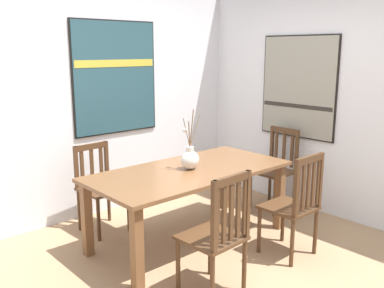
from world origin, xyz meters
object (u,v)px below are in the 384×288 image
(centerpiece_vase, at_px, (190,159))
(chair_2, at_px, (276,168))
(chair_3, at_px, (218,233))
(painting_on_back_wall, at_px, (115,78))
(chair_1, at_px, (100,186))
(dining_table, at_px, (190,179))
(chair_0, at_px, (295,203))
(painting_on_side_wall, at_px, (298,87))

(centerpiece_vase, height_order, chair_2, centerpiece_vase)
(chair_2, bearing_deg, chair_3, -154.89)
(painting_on_back_wall, bearing_deg, centerpiece_vase, -89.50)
(centerpiece_vase, height_order, chair_1, centerpiece_vase)
(dining_table, xyz_separation_m, painting_on_back_wall, (-0.01, 1.25, 0.90))
(chair_3, bearing_deg, chair_0, -0.51)
(chair_2, bearing_deg, chair_1, 156.20)
(painting_on_back_wall, distance_m, painting_on_side_wall, 2.10)
(chair_0, relative_size, chair_3, 0.98)
(dining_table, bearing_deg, painting_on_side_wall, -1.74)
(chair_0, bearing_deg, chair_2, 44.85)
(painting_on_back_wall, bearing_deg, dining_table, -89.64)
(dining_table, bearing_deg, painting_on_back_wall, 90.36)
(chair_2, bearing_deg, painting_on_side_wall, -12.53)
(chair_1, xyz_separation_m, painting_on_side_wall, (2.13, -0.88, 0.95))
(chair_0, bearing_deg, dining_table, 119.65)
(chair_2, height_order, painting_on_side_wall, painting_on_side_wall)
(chair_2, distance_m, painting_on_side_wall, 0.97)
(chair_0, distance_m, chair_3, 0.96)
(chair_0, xyz_separation_m, chair_3, (-0.96, 0.01, 0.01))
(centerpiece_vase, distance_m, chair_0, 1.04)
(painting_on_back_wall, xyz_separation_m, painting_on_side_wall, (1.64, -1.30, -0.12))
(painting_on_side_wall, bearing_deg, chair_0, -144.84)
(chair_2, bearing_deg, dining_table, -179.53)
(chair_3, height_order, painting_on_side_wall, painting_on_side_wall)
(chair_2, distance_m, painting_on_back_wall, 2.12)
(chair_2, height_order, chair_3, chair_3)
(centerpiece_vase, xyz_separation_m, painting_on_side_wall, (1.63, -0.06, 0.58))
(chair_2, height_order, painting_on_back_wall, painting_on_back_wall)
(dining_table, height_order, painting_on_back_wall, painting_on_back_wall)
(chair_3, xyz_separation_m, painting_on_back_wall, (0.46, 2.10, 1.02))
(centerpiece_vase, xyz_separation_m, painting_on_back_wall, (-0.01, 1.25, 0.70))
(centerpiece_vase, distance_m, chair_3, 1.03)
(dining_table, height_order, chair_2, chair_2)
(chair_1, height_order, chair_3, chair_3)
(dining_table, xyz_separation_m, chair_2, (1.36, 0.01, -0.15))
(dining_table, distance_m, centerpiece_vase, 0.20)
(chair_1, xyz_separation_m, painting_on_back_wall, (0.49, 0.42, 1.06))
(chair_3, xyz_separation_m, painting_on_side_wall, (2.10, 0.80, 0.91))
(centerpiece_vase, distance_m, chair_1, 1.03)
(centerpiece_vase, relative_size, painting_on_side_wall, 0.50)
(chair_2, bearing_deg, centerpiece_vase, -179.80)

